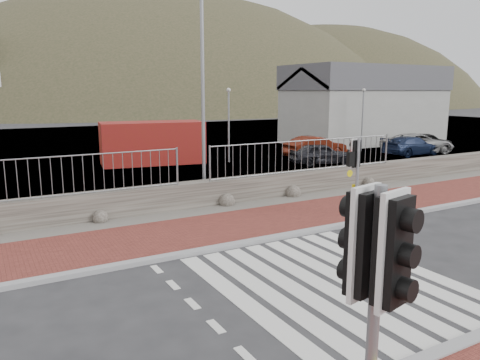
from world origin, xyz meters
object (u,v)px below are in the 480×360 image
traffic_signal_far (357,161)px  car_d (418,143)px  traffic_signal_near (376,272)px  car_a (321,154)px  car_b (315,147)px  car_c (411,146)px  car_e (426,141)px  shipping_container (152,143)px  streetlight (206,87)px

traffic_signal_far → car_d: size_ratio=0.55×
traffic_signal_near → car_a: traffic_signal_near is taller
traffic_signal_far → car_b: size_ratio=0.64×
car_d → car_c: bearing=125.9°
car_c → car_e: car_c is taller
car_c → car_d: 1.11m
car_a → car_b: car_b is taller
shipping_container → car_d: 16.77m
traffic_signal_near → streetlight: size_ratio=0.43×
shipping_container → car_a: bearing=-23.1°
car_b → car_e: size_ratio=1.13×
traffic_signal_near → car_d: size_ratio=0.68×
traffic_signal_far → car_e: 19.45m
streetlight → car_c: size_ratio=1.79×
traffic_signal_far → car_c: (13.26, 9.23, -1.24)m
streetlight → car_d: streetlight is taller
car_a → car_c: bearing=-73.1°
streetlight → car_c: streetlight is taller
streetlight → car_e: size_ratio=2.11×
car_b → car_d: size_ratio=0.86×
car_e → car_b: bearing=100.6°
car_c → traffic_signal_far: bearing=123.4°
streetlight → car_b: size_ratio=1.86×
traffic_signal_far → car_e: (16.29, 10.56, -1.24)m
traffic_signal_far → car_d: (14.30, 9.61, -1.19)m
traffic_signal_far → car_a: size_ratio=0.74×
streetlight → car_b: 12.93m
traffic_signal_far → streetlight: 5.87m
car_b → car_c: car_b is taller
streetlight → car_a: 10.74m
shipping_container → car_a: size_ratio=1.61×
traffic_signal_near → traffic_signal_far: size_ratio=1.23×
traffic_signal_far → shipping_container: 14.10m
shipping_container → car_b: 9.62m
streetlight → shipping_container: bearing=84.8°
shipping_container → car_e: (18.18, -3.39, -0.56)m
traffic_signal_far → car_b: (7.34, 11.27, -1.18)m
streetlight → car_b: bearing=35.2°
car_b → car_e: 8.98m
shipping_container → car_c: size_ratio=1.35×
car_a → car_d: car_d is taller
streetlight → car_e: streetlight is taller
car_b → car_a: bearing=148.2°
shipping_container → car_b: (9.23, -2.68, -0.50)m
car_a → shipping_container: bearing=73.3°
car_d → car_a: bearing=109.9°
traffic_signal_near → streetlight: bearing=59.0°
car_a → car_d: bearing=-70.6°
traffic_signal_near → car_c: (20.28, 16.93, -1.65)m
traffic_signal_far → car_b: traffic_signal_far is taller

